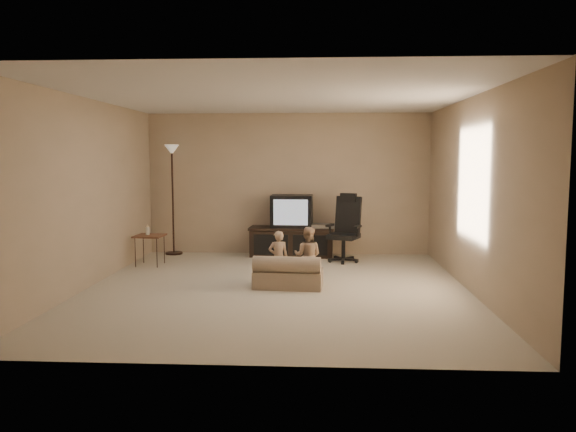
% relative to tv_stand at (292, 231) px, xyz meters
% --- Properties ---
extents(floor, '(5.50, 5.50, 0.00)m').
position_rel_tv_stand_xyz_m(floor, '(-0.08, -2.49, -0.44)').
color(floor, beige).
rests_on(floor, ground).
extents(room_shell, '(5.50, 5.50, 5.50)m').
position_rel_tv_stand_xyz_m(room_shell, '(-0.08, -2.49, 1.07)').
color(room_shell, silver).
rests_on(room_shell, floor).
extents(tv_stand, '(1.51, 0.60, 1.07)m').
position_rel_tv_stand_xyz_m(tv_stand, '(0.00, 0.00, 0.00)').
color(tv_stand, black).
rests_on(tv_stand, floor).
extents(office_chair, '(0.68, 0.70, 1.13)m').
position_rel_tv_stand_xyz_m(office_chair, '(0.90, -0.48, -0.04)').
color(office_chair, black).
rests_on(office_chair, floor).
extents(side_table, '(0.46, 0.46, 0.66)m').
position_rel_tv_stand_xyz_m(side_table, '(-2.24, -0.98, 0.03)').
color(side_table, brown).
rests_on(side_table, floor).
extents(floor_lamp, '(0.30, 0.30, 1.95)m').
position_rel_tv_stand_xyz_m(floor_lamp, '(-2.12, 0.06, 0.97)').
color(floor_lamp, black).
rests_on(floor_lamp, floor).
extents(child_sofa, '(0.94, 0.58, 0.44)m').
position_rel_tv_stand_xyz_m(child_sofa, '(0.06, -2.44, -0.27)').
color(child_sofa, tan).
rests_on(child_sofa, floor).
extents(toddler_left, '(0.30, 0.24, 0.74)m').
position_rel_tv_stand_xyz_m(toddler_left, '(-0.08, -2.26, -0.07)').
color(toddler_left, tan).
rests_on(toddler_left, floor).
extents(toddler_right, '(0.42, 0.28, 0.79)m').
position_rel_tv_stand_xyz_m(toddler_right, '(0.32, -2.20, -0.05)').
color(toddler_right, tan).
rests_on(toddler_right, floor).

